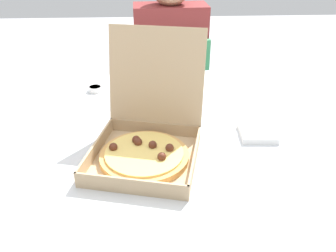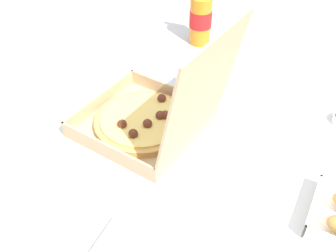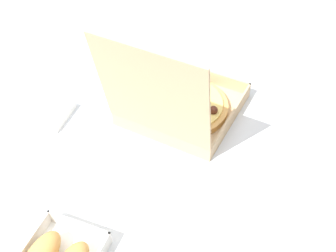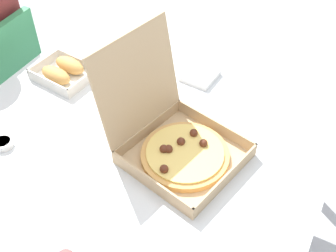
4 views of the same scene
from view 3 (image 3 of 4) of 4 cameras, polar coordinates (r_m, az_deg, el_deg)
The scene contains 3 objects.
dining_table at distance 1.15m, azimuth -4.05°, elevation -4.55°, with size 1.33×1.07×0.72m.
pizza_box_open at distance 1.14m, azimuth 1.46°, elevation 2.97°, with size 0.36×0.40×0.33m.
napkin_pile at distance 1.21m, azimuth -15.68°, elevation 1.69°, with size 0.11×0.11×0.02m, color white.
Camera 3 is at (-0.27, 0.70, 1.53)m, focal length 45.41 mm.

